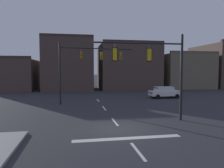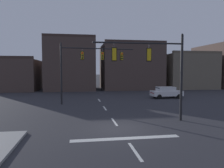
{
  "view_description": "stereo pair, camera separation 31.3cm",
  "coord_description": "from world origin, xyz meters",
  "views": [
    {
      "loc": [
        -2.98,
        -13.7,
        3.92
      ],
      "look_at": [
        0.12,
        3.95,
        2.79
      ],
      "focal_mm": 33.98,
      "sensor_mm": 36.0,
      "label": 1
    },
    {
      "loc": [
        -2.68,
        -13.75,
        3.92
      ],
      "look_at": [
        0.12,
        3.95,
        2.79
      ],
      "focal_mm": 33.98,
      "sensor_mm": 36.0,
      "label": 2
    }
  ],
  "objects": [
    {
      "name": "signal_mast_near_side",
      "position": [
        3.24,
        1.73,
        4.45
      ],
      "size": [
        7.0,
        0.44,
        6.77
      ],
      "color": "black",
      "rests_on": "ground"
    },
    {
      "name": "car_lot_nearside",
      "position": [
        9.68,
        14.73,
        0.86
      ],
      "size": [
        4.5,
        2.01,
        1.61
      ],
      "color": "silver",
      "rests_on": "ground"
    },
    {
      "name": "stop_bar_paint",
      "position": [
        0.0,
        -2.0,
        0.0
      ],
      "size": [
        6.4,
        0.5,
        0.01
      ],
      "primitive_type": "cube",
      "color": "silver",
      "rests_on": "ground"
    },
    {
      "name": "building_row",
      "position": [
        13.64,
        31.74,
        4.48
      ],
      "size": [
        57.07,
        13.62,
        10.57
      ],
      "color": "#473833",
      "rests_on": "ground"
    },
    {
      "name": "lane_centreline",
      "position": [
        0.0,
        2.0,
        0.0
      ],
      "size": [
        0.16,
        26.4,
        0.01
      ],
      "color": "silver",
      "rests_on": "ground"
    },
    {
      "name": "ground_plane",
      "position": [
        0.0,
        0.0,
        0.0
      ],
      "size": [
        400.0,
        400.0,
        0.0
      ],
      "primitive_type": "plane",
      "color": "#2B2B30"
    },
    {
      "name": "signal_mast_far_side",
      "position": [
        -1.82,
        11.56,
        5.0
      ],
      "size": [
        8.81,
        0.99,
        7.15
      ],
      "color": "black",
      "rests_on": "ground"
    }
  ]
}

